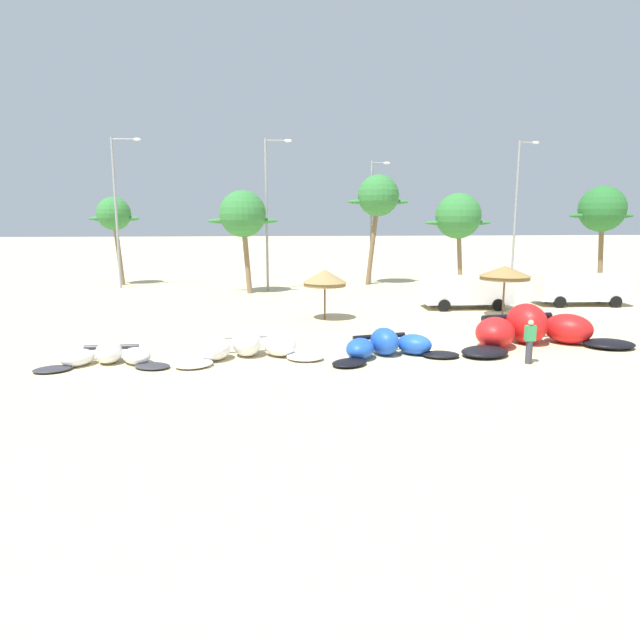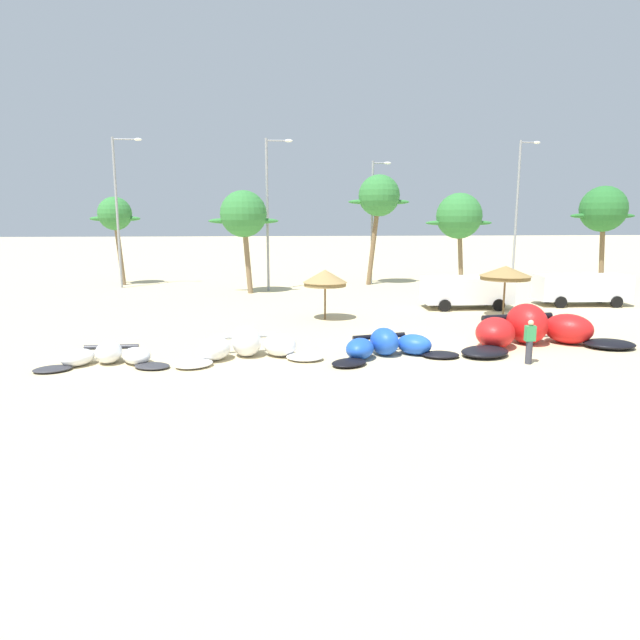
{
  "view_description": "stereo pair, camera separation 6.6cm",
  "coord_description": "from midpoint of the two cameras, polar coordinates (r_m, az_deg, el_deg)",
  "views": [
    {
      "loc": [
        -6.89,
        -21.01,
        5.28
      ],
      "look_at": [
        -4.83,
        2.0,
        1.0
      ],
      "focal_mm": 31.59,
      "sensor_mm": 36.0,
      "label": 1
    },
    {
      "loc": [
        -6.83,
        -21.02,
        5.28
      ],
      "look_at": [
        -4.83,
        2.0,
        1.0
      ],
      "focal_mm": 31.59,
      "sensor_mm": 36.0,
      "label": 2
    }
  ],
  "objects": [
    {
      "name": "person_near_kites",
      "position": [
        21.65,
        20.39,
        -2.06
      ],
      "size": [
        0.36,
        0.24,
        1.62
      ],
      "color": "#383842",
      "rests_on": "ground"
    },
    {
      "name": "lamppost_west_center",
      "position": [
        40.26,
        -5.28,
        11.23
      ],
      "size": [
        1.91,
        0.24,
        10.53
      ],
      "color": "gray",
      "rests_on": "ground"
    },
    {
      "name": "lamppost_west",
      "position": [
        44.29,
        -19.83,
        10.83
      ],
      "size": [
        2.15,
        0.24,
        10.83
      ],
      "color": "gray",
      "rests_on": "ground"
    },
    {
      "name": "palm_center_right",
      "position": [
        47.37,
        26.64,
        9.95
      ],
      "size": [
        5.05,
        3.37,
        7.49
      ],
      "color": "brown",
      "rests_on": "ground"
    },
    {
      "name": "kite_center",
      "position": [
        24.8,
        20.62,
        -0.96
      ],
      "size": [
        7.92,
        4.24,
        1.69
      ],
      "color": "black",
      "rests_on": "ground"
    },
    {
      "name": "beach_umbrella_middle",
      "position": [
        31.09,
        18.17,
        4.57
      ],
      "size": [
        2.67,
        2.67,
        2.72
      ],
      "color": "brown",
      "rests_on": "ground"
    },
    {
      "name": "ground_plane",
      "position": [
        22.73,
        12.62,
        -3.2
      ],
      "size": [
        260.0,
        260.0,
        0.0
      ],
      "primitive_type": "plane",
      "color": "beige"
    },
    {
      "name": "parked_van",
      "position": [
        37.09,
        24.68,
        3.05
      ],
      "size": [
        5.44,
        2.4,
        1.84
      ],
      "color": "white",
      "rests_on": "ground"
    },
    {
      "name": "palm_center_left",
      "position": [
        46.59,
        13.79,
        10.15
      ],
      "size": [
        5.41,
        3.6,
        7.09
      ],
      "color": "#7F6647",
      "rests_on": "ground"
    },
    {
      "name": "kite_left",
      "position": [
        21.37,
        -7.42,
        -2.66
      ],
      "size": [
        5.66,
        3.05,
        1.17
      ],
      "color": "white",
      "rests_on": "ground"
    },
    {
      "name": "beach_umbrella_near_van",
      "position": [
        28.85,
        0.42,
        4.29
      ],
      "size": [
        2.28,
        2.28,
        2.59
      ],
      "color": "brown",
      "rests_on": "ground"
    },
    {
      "name": "palm_left",
      "position": [
        39.09,
        -7.88,
        10.51
      ],
      "size": [
        4.74,
        3.16,
        7.01
      ],
      "color": "#7F6647",
      "rests_on": "ground"
    },
    {
      "name": "palm_leftmost",
      "position": [
        46.27,
        -20.18,
        9.93
      ],
      "size": [
        3.79,
        2.53,
        6.73
      ],
      "color": "#7F6647",
      "rests_on": "ground"
    },
    {
      "name": "kite_left_of_center",
      "position": [
        21.57,
        6.77,
        -2.64
      ],
      "size": [
        5.25,
        3.12,
        1.06
      ],
      "color": "black",
      "rests_on": "ground"
    },
    {
      "name": "lamppost_east",
      "position": [
        47.0,
        19.31,
        10.8
      ],
      "size": [
        1.64,
        0.24,
        10.94
      ],
      "color": "gray",
      "rests_on": "ground"
    },
    {
      "name": "parked_car_second",
      "position": [
        33.58,
        14.32,
        3.0
      ],
      "size": [
        5.04,
        2.33,
        1.84
      ],
      "color": "white",
      "rests_on": "ground"
    },
    {
      "name": "palm_left_of_gap",
      "position": [
        44.14,
        5.86,
        12.3
      ],
      "size": [
        4.73,
        3.15,
        8.39
      ],
      "color": "brown",
      "rests_on": "ground"
    },
    {
      "name": "kite_far_left",
      "position": [
        21.68,
        -20.82,
        -3.46
      ],
      "size": [
        4.87,
        2.32,
        0.8
      ],
      "color": "#333338",
      "rests_on": "ground"
    },
    {
      "name": "lamppost_east_center",
      "position": [
        44.69,
        5.31,
        10.37
      ],
      "size": [
        1.5,
        0.24,
        9.43
      ],
      "color": "gray",
      "rests_on": "ground"
    }
  ]
}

